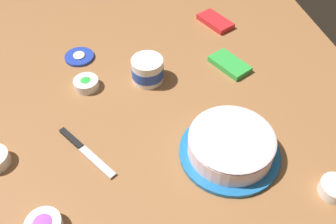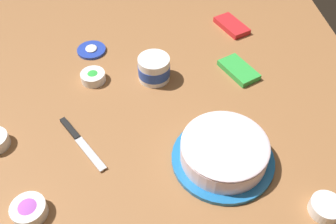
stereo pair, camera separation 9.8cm
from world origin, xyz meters
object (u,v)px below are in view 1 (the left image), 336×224
spreading_knife (82,148)px  candy_box_upper (215,21)px  frosting_tub_lid (79,57)px  candy_box_lower (230,64)px  frosting_tub (148,70)px  sprinkle_bowl_green (86,83)px  sprinkle_bowl_blue (335,188)px  frosted_cake (231,145)px

spreading_knife → candy_box_upper: size_ratio=1.44×
frosting_tub_lid → spreading_knife: frosting_tub_lid is taller
spreading_knife → candy_box_lower: 0.59m
frosting_tub → candy_box_lower: bearing=89.8°
sprinkle_bowl_green → candy_box_lower: size_ratio=0.58×
sprinkle_bowl_green → candy_box_upper: sprinkle_bowl_green is taller
spreading_knife → sprinkle_bowl_blue: sprinkle_bowl_blue is taller
frosting_tub → spreading_knife: (0.25, -0.24, -0.04)m
frosting_tub → frosting_tub_lid: 0.28m
frosted_cake → candy_box_upper: size_ratio=1.97×
spreading_knife → sprinkle_bowl_green: size_ratio=2.53×
frosted_cake → sprinkle_bowl_blue: bearing=51.4°
frosting_tub → candy_box_upper: size_ratio=0.74×
frosting_tub_lid → sprinkle_bowl_green: (0.16, 0.01, 0.01)m
spreading_knife → candy_box_lower: bearing=114.6°
frosting_tub → spreading_knife: 0.35m
spreading_knife → frosting_tub_lid: bearing=176.7°
sprinkle_bowl_blue → candy_box_upper: (-0.80, -0.06, -0.01)m
frosting_tub → spreading_knife: size_ratio=0.52×
frosting_tub_lid → sprinkle_bowl_blue: bearing=40.5°
frosting_tub → candy_box_lower: frosting_tub is taller
frosted_cake → frosting_tub_lid: size_ratio=2.73×
spreading_knife → candy_box_lower: candy_box_lower is taller
candy_box_lower → candy_box_upper: (-0.26, 0.03, 0.00)m
frosting_tub_lid → frosted_cake: bearing=35.7°
frosted_cake → frosting_tub: size_ratio=2.65×
candy_box_upper → frosting_tub_lid: bearing=-104.9°
frosting_tub_lid → candy_box_upper: bearing=99.6°
frosted_cake → sprinkle_bowl_green: (-0.37, -0.37, -0.02)m
sprinkle_bowl_green → candy_box_upper: (-0.25, 0.53, -0.01)m
frosting_tub → sprinkle_bowl_green: 0.21m
candy_box_lower → candy_box_upper: same height
candy_box_lower → candy_box_upper: size_ratio=0.98×
frosted_cake → sprinkle_bowl_blue: 0.29m
spreading_knife → candy_box_upper: candy_box_upper is taller
frosted_cake → candy_box_lower: frosted_cake is taller
frosting_tub → sprinkle_bowl_blue: size_ratio=1.34×
candy_box_lower → candy_box_upper: bearing=146.9°
frosting_tub_lid → candy_box_upper: candy_box_upper is taller
frosted_cake → sprinkle_bowl_green: 0.52m
candy_box_upper → frosted_cake: bearing=-39.2°
frosted_cake → sprinkle_bowl_green: frosted_cake is taller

